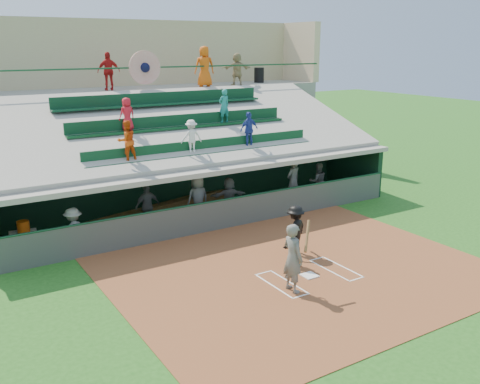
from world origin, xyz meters
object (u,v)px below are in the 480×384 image
water_cooler (23,227)px  catcher (290,247)px  home_plate (309,275)px  trash_bin (259,75)px  batter_at_plate (293,258)px  white_table (24,243)px

water_cooler → catcher: bearing=-37.8°
home_plate → catcher: 1.11m
catcher → water_cooler: 8.53m
catcher → water_cooler: size_ratio=3.15×
catcher → trash_bin: trash_bin is taller
catcher → batter_at_plate: bearing=43.6°
water_cooler → trash_bin: (13.90, 7.23, 4.03)m
catcher → white_table: bearing=-49.1°
home_plate → water_cooler: water_cooler is taller
water_cooler → home_plate: bearing=-42.4°
catcher → water_cooler: catcher is taller
batter_at_plate → trash_bin: (8.17, 13.88, 4.00)m
batter_at_plate → trash_bin: 16.60m
batter_at_plate → white_table: size_ratio=2.32×
batter_at_plate → home_plate: bearing=25.9°
white_table → water_cooler: bearing=-54.2°
batter_at_plate → water_cooler: 8.78m
catcher → trash_bin: (7.16, 12.45, 4.37)m
white_table → catcher: bearing=-29.6°
batter_at_plate → water_cooler: size_ratio=5.05×
trash_bin → water_cooler: bearing=-152.5°
catcher → water_cooler: bearing=-49.0°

